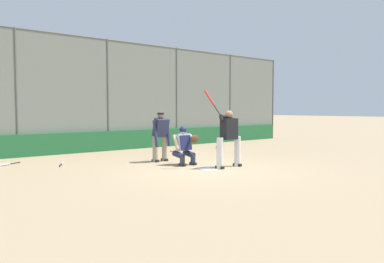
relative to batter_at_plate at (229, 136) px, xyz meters
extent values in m
plane|color=tan|center=(0.73, -0.13, -0.94)|extent=(160.00, 160.00, 0.00)
cube|color=white|center=(0.73, -0.13, -0.93)|extent=(0.43, 0.43, 0.01)
cylinder|color=#515651|center=(-10.06, -6.52, 1.41)|extent=(0.08, 0.08, 4.69)
cylinder|color=#515651|center=(-6.46, -6.52, 1.41)|extent=(0.08, 0.08, 4.69)
cylinder|color=#515651|center=(-2.87, -6.52, 1.41)|extent=(0.08, 0.08, 4.69)
cylinder|color=#515651|center=(0.73, -6.52, 1.41)|extent=(0.08, 0.08, 4.69)
cylinder|color=#515651|center=(4.32, -6.52, 1.41)|extent=(0.08, 0.08, 4.69)
cube|color=gray|center=(0.73, -6.52, 1.41)|extent=(21.57, 0.01, 4.69)
cylinder|color=#515651|center=(0.73, -6.52, 3.72)|extent=(21.57, 0.06, 0.06)
cube|color=#236638|center=(0.73, -6.42, -0.52)|extent=(21.14, 0.18, 0.83)
cube|color=slate|center=(4.19, -8.82, -0.88)|extent=(15.10, 2.50, 0.12)
cube|color=slate|center=(4.19, -8.00, -0.72)|extent=(15.10, 0.55, 0.44)
cube|color=#B7BABC|center=(4.19, -8.00, -0.46)|extent=(15.10, 0.24, 0.08)
cube|color=slate|center=(4.19, -8.55, -0.56)|extent=(15.10, 0.55, 0.76)
cube|color=#B7BABC|center=(4.19, -8.55, -0.14)|extent=(15.10, 0.24, 0.08)
cube|color=slate|center=(4.19, -9.10, -0.40)|extent=(15.10, 0.55, 1.08)
cube|color=#B7BABC|center=(4.19, -9.10, 0.18)|extent=(15.10, 0.24, 0.08)
cube|color=slate|center=(4.19, -9.65, -0.24)|extent=(15.10, 0.55, 1.40)
cube|color=#B7BABC|center=(4.19, -9.65, 0.50)|extent=(15.10, 0.24, 0.08)
cylinder|color=silver|center=(-0.39, -0.01, -0.48)|extent=(0.19, 0.19, 0.92)
cube|color=black|center=(-0.39, -0.01, -0.90)|extent=(0.12, 0.28, 0.08)
cylinder|color=silver|center=(0.37, 0.02, -0.48)|extent=(0.19, 0.19, 0.92)
cube|color=black|center=(0.37, 0.02, -0.90)|extent=(0.12, 0.28, 0.08)
cube|color=black|center=(-0.01, 0.01, 0.23)|extent=(0.51, 0.31, 0.63)
sphere|color=#936B4C|center=(-0.01, 0.01, 0.66)|extent=(0.23, 0.23, 0.23)
cylinder|color=black|center=(-0.01, -0.02, 0.55)|extent=(0.64, 0.13, 0.24)
cylinder|color=black|center=(0.30, -0.01, 0.55)|extent=(0.13, 0.17, 0.17)
sphere|color=black|center=(0.30, -0.03, 0.62)|extent=(0.04, 0.04, 0.04)
cylinder|color=black|center=(0.36, -0.11, 0.78)|extent=(0.15, 0.20, 0.33)
cylinder|color=maroon|center=(0.50, -0.31, 1.15)|extent=(0.25, 0.31, 0.47)
cylinder|color=#2D334C|center=(0.51, -1.06, -0.78)|extent=(0.16, 0.16, 0.31)
cylinder|color=#2D334C|center=(0.51, -1.27, -0.60)|extent=(0.19, 0.47, 0.24)
cube|color=black|center=(0.51, -1.06, -0.90)|extent=(0.10, 0.26, 0.08)
cylinder|color=#2D334C|center=(0.93, -1.07, -0.78)|extent=(0.16, 0.16, 0.31)
cylinder|color=#2D334C|center=(0.92, -1.27, -0.60)|extent=(0.19, 0.47, 0.24)
cube|color=black|center=(0.93, -1.07, -0.90)|extent=(0.10, 0.26, 0.08)
cube|color=#B7B7BC|center=(0.72, -1.32, -0.23)|extent=(0.46, 0.37, 0.56)
cube|color=#191E47|center=(0.72, -1.17, -0.23)|extent=(0.41, 0.14, 0.47)
sphere|color=beige|center=(0.72, -1.32, 0.12)|extent=(0.21, 0.21, 0.21)
sphere|color=#191E47|center=(0.72, -1.32, 0.16)|extent=(0.23, 0.23, 0.23)
cylinder|color=#B7B7BC|center=(0.55, -1.07, -0.06)|extent=(0.30, 0.54, 0.16)
ellipsoid|color=#56331E|center=(0.66, -0.82, -0.09)|extent=(0.30, 0.11, 0.24)
cylinder|color=beige|center=(0.99, -1.32, -0.20)|extent=(0.10, 0.32, 0.45)
cylinder|color=gray|center=(0.69, -2.38, -0.51)|extent=(0.18, 0.18, 0.84)
cube|color=black|center=(0.69, -2.38, -0.90)|extent=(0.12, 0.29, 0.08)
cylinder|color=gray|center=(1.08, -2.36, -0.51)|extent=(0.18, 0.18, 0.84)
cube|color=black|center=(1.08, -2.36, -0.90)|extent=(0.12, 0.29, 0.08)
cube|color=#282D4C|center=(0.88, -2.32, 0.21)|extent=(0.48, 0.42, 0.64)
sphere|color=#936B4C|center=(0.88, -2.32, 0.61)|extent=(0.21, 0.21, 0.21)
cylinder|color=black|center=(0.88, -2.32, 0.67)|extent=(0.22, 0.22, 0.07)
cylinder|color=#282D4C|center=(0.62, -2.27, 0.01)|extent=(0.13, 0.24, 0.90)
cylinder|color=#282D4C|center=(1.14, -2.24, 0.01)|extent=(0.16, 0.24, 0.90)
sphere|color=black|center=(-1.77, -4.75, -0.90)|extent=(0.04, 0.04, 0.04)
cylinder|color=black|center=(-1.62, -4.69, -0.90)|extent=(0.32, 0.15, 0.03)
cylinder|color=tan|center=(-1.25, -4.54, -0.90)|extent=(0.45, 0.24, 0.07)
sphere|color=black|center=(4.70, -4.83, -0.90)|extent=(0.04, 0.04, 0.04)
cylinder|color=black|center=(4.86, -4.75, -0.90)|extent=(0.34, 0.19, 0.03)
cylinder|color=#B7BCC1|center=(5.25, -4.56, -0.90)|extent=(0.48, 0.28, 0.07)
sphere|color=black|center=(3.96, -3.23, -0.90)|extent=(0.04, 0.04, 0.04)
cylinder|color=black|center=(3.88, -3.38, -0.90)|extent=(0.18, 0.31, 0.03)
cylinder|color=#B7BCC1|center=(3.70, -3.73, -0.90)|extent=(0.27, 0.44, 0.07)
ellipsoid|color=black|center=(-3.51, -4.19, -0.88)|extent=(0.33, 0.21, 0.12)
ellipsoid|color=black|center=(-3.42, -4.09, -0.88)|extent=(0.12, 0.09, 0.10)
camera|label=1|loc=(7.85, 8.03, 0.82)|focal=35.00mm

